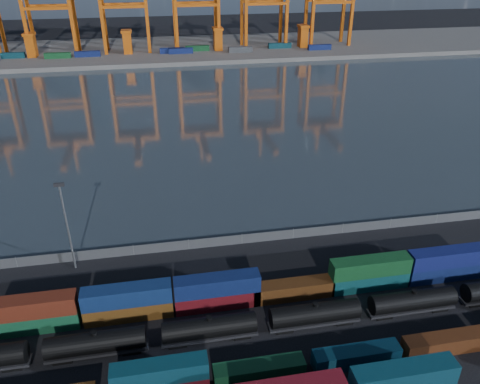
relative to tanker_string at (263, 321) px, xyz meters
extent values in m
plane|color=black|center=(1.28, -4.99, -2.12)|extent=(700.00, 700.00, 0.00)
plane|color=#2C3840|center=(1.28, 100.01, -2.11)|extent=(700.00, 700.00, 0.00)
cube|color=#514F4C|center=(1.28, 205.01, -1.12)|extent=(700.00, 70.00, 2.00)
cube|color=#0E3A49|center=(14.09, -14.11, 2.12)|extent=(13.06, 2.66, 2.83)
cube|color=#0D3745|center=(-14.81, -7.85, 1.75)|extent=(11.91, 2.42, 2.58)
cube|color=#124727|center=(-2.29, -7.85, -0.83)|extent=(11.91, 2.42, 2.58)
cube|color=#0E364B|center=(11.01, -7.85, -0.83)|extent=(11.91, 2.42, 2.58)
cube|color=#502510|center=(23.92, -7.85, -0.83)|extent=(11.91, 2.42, 2.58)
cube|color=#165332|center=(-32.80, 6.75, -0.70)|extent=(13.13, 2.67, 2.85)
cube|color=maroon|center=(-32.80, 6.75, 2.15)|extent=(13.13, 2.67, 2.85)
cube|color=brown|center=(-19.10, 6.75, -0.70)|extent=(13.13, 2.67, 2.85)
cube|color=navy|center=(-19.10, 6.75, 2.15)|extent=(13.13, 2.67, 2.85)
cube|color=#600E14|center=(-5.64, 6.75, -0.70)|extent=(13.13, 2.67, 2.85)
cube|color=#101F52|center=(-5.64, 6.75, 2.15)|extent=(13.13, 2.67, 2.85)
cube|color=#4D290F|center=(6.41, 6.75, -0.70)|extent=(13.13, 2.67, 2.85)
cube|color=#0E464A|center=(19.22, 6.75, -0.70)|extent=(13.13, 2.67, 2.85)
cube|color=#144C23|center=(19.22, 6.75, 2.15)|extent=(13.13, 2.67, 2.85)
cube|color=#101E53|center=(32.74, 6.75, -0.70)|extent=(13.13, 2.67, 2.85)
cube|color=navy|center=(32.74, 6.75, 2.15)|extent=(13.13, 2.67, 2.85)
cube|color=black|center=(-34.16, 0.00, -1.82)|extent=(2.55, 1.83, 0.61)
cylinder|color=black|center=(-23.25, 0.00, 0.22)|extent=(13.25, 2.96, 2.96)
cylinder|color=black|center=(-23.25, 0.00, 1.85)|extent=(0.82, 0.82, 0.51)
cube|color=black|center=(-23.25, 0.00, -1.41)|extent=(13.76, 2.04, 0.41)
cube|color=black|center=(-27.84, 0.00, -1.82)|extent=(2.55, 1.83, 0.61)
cube|color=black|center=(-18.66, 0.00, -1.82)|extent=(2.55, 1.83, 0.61)
cylinder|color=black|center=(-7.75, 0.00, 0.22)|extent=(13.25, 2.96, 2.96)
cylinder|color=black|center=(-7.75, 0.00, 1.85)|extent=(0.82, 0.82, 0.51)
cube|color=black|center=(-7.75, 0.00, -1.41)|extent=(13.76, 2.04, 0.41)
cube|color=black|center=(-12.34, 0.00, -1.82)|extent=(2.55, 1.83, 0.61)
cube|color=black|center=(-3.16, 0.00, -1.82)|extent=(2.55, 1.83, 0.61)
cylinder|color=black|center=(7.75, 0.00, 0.22)|extent=(13.25, 2.96, 2.96)
cylinder|color=black|center=(7.75, 0.00, 1.85)|extent=(0.82, 0.82, 0.51)
cube|color=black|center=(7.75, 0.00, -1.41)|extent=(13.76, 2.04, 0.41)
cube|color=black|center=(3.16, 0.00, -1.82)|extent=(2.55, 1.83, 0.61)
cube|color=black|center=(12.34, 0.00, -1.82)|extent=(2.55, 1.83, 0.61)
cylinder|color=black|center=(23.25, 0.00, 0.22)|extent=(13.25, 2.96, 2.96)
cylinder|color=black|center=(23.25, 0.00, 1.85)|extent=(0.82, 0.82, 0.51)
cube|color=black|center=(23.25, 0.00, -1.41)|extent=(13.76, 2.04, 0.41)
cube|color=black|center=(18.66, 0.00, -1.82)|extent=(2.55, 1.83, 0.61)
cube|color=black|center=(27.84, 0.00, -1.82)|extent=(2.55, 1.83, 0.61)
cube|color=black|center=(34.16, 0.00, -1.82)|extent=(2.55, 1.83, 0.61)
cube|color=#595B5E|center=(1.28, 23.01, -1.12)|extent=(160.00, 0.06, 2.00)
cylinder|color=slate|center=(-38.72, 23.01, -1.02)|extent=(0.12, 0.12, 2.20)
cylinder|color=slate|center=(-28.72, 23.01, -1.02)|extent=(0.12, 0.12, 2.20)
cylinder|color=slate|center=(-18.72, 23.01, -1.02)|extent=(0.12, 0.12, 2.20)
cylinder|color=slate|center=(-8.72, 23.01, -1.02)|extent=(0.12, 0.12, 2.20)
cylinder|color=slate|center=(1.28, 23.01, -1.02)|extent=(0.12, 0.12, 2.20)
cylinder|color=slate|center=(11.28, 23.01, -1.02)|extent=(0.12, 0.12, 2.20)
cylinder|color=slate|center=(21.28, 23.01, -1.02)|extent=(0.12, 0.12, 2.20)
cylinder|color=slate|center=(31.28, 23.01, -1.02)|extent=(0.12, 0.12, 2.20)
cylinder|color=slate|center=(41.28, 23.01, -1.02)|extent=(0.12, 0.12, 2.20)
cylinder|color=slate|center=(-28.72, 21.01, 5.88)|extent=(0.36, 0.36, 16.00)
cube|color=black|center=(-28.72, 21.01, 14.18)|extent=(1.60, 0.40, 0.60)
cube|color=#CC550E|center=(-69.28, 194.25, 19.47)|extent=(1.54, 1.54, 43.19)
cube|color=#CC550E|center=(-69.28, 205.77, 19.47)|extent=(1.54, 1.54, 43.19)
cube|color=#CC550E|center=(-48.17, 194.25, 19.47)|extent=(1.54, 1.54, 43.19)
cube|color=#CC550E|center=(-48.17, 205.77, 19.47)|extent=(1.54, 1.54, 43.19)
cube|color=#CC550E|center=(-58.72, 194.25, 21.63)|extent=(21.11, 1.34, 1.34)
cube|color=#CC550E|center=(-58.72, 205.77, 21.63)|extent=(21.11, 1.34, 1.34)
cube|color=#CC550E|center=(-34.28, 194.25, 19.47)|extent=(1.54, 1.54, 43.19)
cube|color=#CC550E|center=(-34.28, 205.77, 19.47)|extent=(1.54, 1.54, 43.19)
cube|color=#CC550E|center=(-13.17, 194.25, 19.47)|extent=(1.54, 1.54, 43.19)
cube|color=#CC550E|center=(-13.17, 205.77, 19.47)|extent=(1.54, 1.54, 43.19)
cube|color=#CC550E|center=(-23.72, 194.25, 21.63)|extent=(21.11, 1.34, 1.34)
cube|color=#CC550E|center=(-23.72, 205.77, 21.63)|extent=(21.11, 1.34, 1.34)
cube|color=#CC550E|center=(0.72, 194.25, 19.47)|extent=(1.54, 1.54, 43.19)
cube|color=#CC550E|center=(0.72, 205.77, 19.47)|extent=(1.54, 1.54, 43.19)
cube|color=#CC550E|center=(21.83, 194.25, 19.47)|extent=(1.54, 1.54, 43.19)
cube|color=#CC550E|center=(21.83, 205.77, 19.47)|extent=(1.54, 1.54, 43.19)
cube|color=#CC550E|center=(11.28, 194.25, 21.63)|extent=(21.11, 1.34, 1.34)
cube|color=#CC550E|center=(11.28, 205.77, 21.63)|extent=(21.11, 1.34, 1.34)
cube|color=#CC550E|center=(35.72, 194.25, 19.47)|extent=(1.54, 1.54, 43.19)
cube|color=#CC550E|center=(35.72, 205.77, 19.47)|extent=(1.54, 1.54, 43.19)
cube|color=#CC550E|center=(56.83, 194.25, 19.47)|extent=(1.54, 1.54, 43.19)
cube|color=#CC550E|center=(56.83, 205.77, 19.47)|extent=(1.54, 1.54, 43.19)
cube|color=#CC550E|center=(46.28, 194.25, 21.63)|extent=(21.11, 1.34, 1.34)
cube|color=#CC550E|center=(46.28, 205.77, 21.63)|extent=(21.11, 1.34, 1.34)
cube|color=#CC550E|center=(70.72, 194.25, 19.47)|extent=(1.54, 1.54, 43.19)
cube|color=#CC550E|center=(70.72, 205.77, 19.47)|extent=(1.54, 1.54, 43.19)
cube|color=#CC550E|center=(91.83, 194.25, 19.47)|extent=(1.54, 1.54, 43.19)
cube|color=#CC550E|center=(91.83, 205.77, 19.47)|extent=(1.54, 1.54, 43.19)
cube|color=#CC550E|center=(81.28, 194.25, 21.63)|extent=(21.11, 1.34, 1.34)
cube|color=#CC550E|center=(81.28, 205.77, 21.63)|extent=(21.11, 1.34, 1.34)
cube|color=navy|center=(1.93, 189.68, 1.18)|extent=(12.00, 2.44, 2.60)
cube|color=navy|center=(72.62, 185.93, 1.18)|extent=(12.00, 2.44, 2.60)
cube|color=navy|center=(-2.36, 191.09, 1.18)|extent=(12.00, 2.44, 2.60)
cube|color=#0C3842|center=(-78.02, 193.48, 1.18)|extent=(12.00, 2.44, 2.60)
cube|color=#3F4244|center=(31.65, 187.71, 1.18)|extent=(12.00, 2.44, 2.60)
cube|color=#144C23|center=(-56.47, 189.20, 1.18)|extent=(12.00, 2.44, 2.60)
cube|color=navy|center=(-42.88, 190.53, 1.18)|extent=(12.00, 2.44, 2.60)
cube|color=#144C23|center=(10.62, 194.49, 1.18)|extent=(12.00, 2.44, 2.60)
cube|color=#0C3842|center=(53.68, 193.83, 1.18)|extent=(12.00, 2.44, 2.60)
cube|color=#CC550E|center=(-68.72, 195.01, 4.88)|extent=(4.00, 6.00, 10.00)
cube|color=#CC550E|center=(-68.72, 195.01, 10.38)|extent=(5.00, 7.00, 1.20)
cube|color=#CC550E|center=(-23.72, 195.01, 4.88)|extent=(4.00, 6.00, 10.00)
cube|color=#CC550E|center=(-23.72, 195.01, 10.38)|extent=(5.00, 7.00, 1.20)
cube|color=#CC550E|center=(21.28, 195.01, 4.88)|extent=(4.00, 6.00, 10.00)
cube|color=#CC550E|center=(21.28, 195.01, 10.38)|extent=(5.00, 7.00, 1.20)
cube|color=#CC550E|center=(66.28, 195.01, 4.88)|extent=(4.00, 6.00, 10.00)
cube|color=#CC550E|center=(66.28, 195.01, 10.38)|extent=(5.00, 7.00, 1.20)
camera|label=1|loc=(-12.46, -49.11, 47.91)|focal=35.00mm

